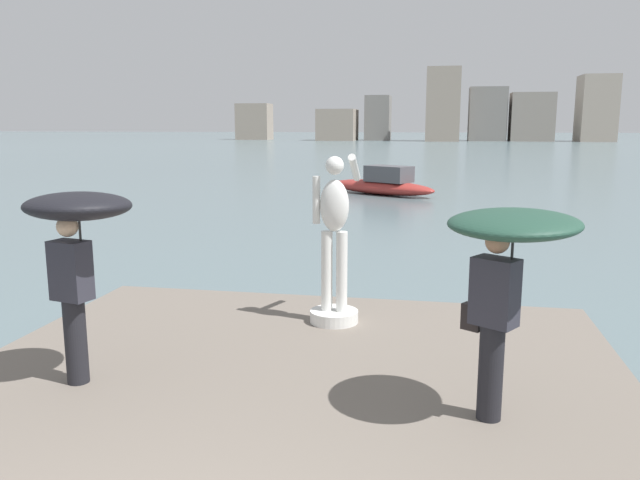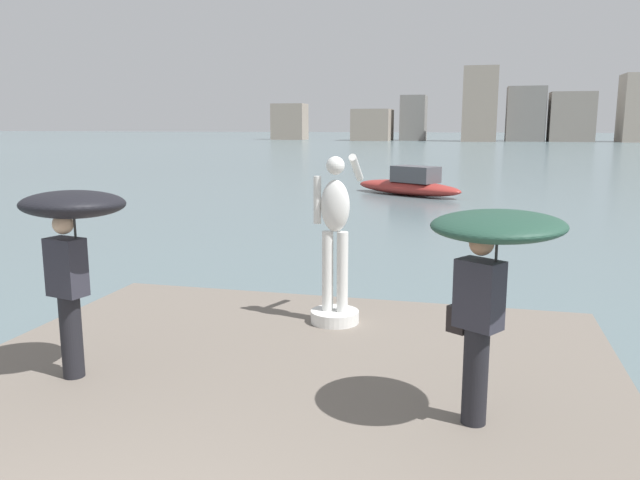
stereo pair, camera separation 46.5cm
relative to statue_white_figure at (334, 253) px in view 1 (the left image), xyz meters
name	(u,v)px [view 1 (the left image)]	position (x,y,z in m)	size (l,w,h in m)	color
ground_plane	(416,171)	(-0.15, 33.98, -1.34)	(400.00, 400.00, 0.00)	slate
statue_white_figure	(334,253)	(0.00, 0.00, 0.00)	(0.65, 0.88, 2.24)	white
onlooker_left	(77,231)	(-2.17, -2.46, 0.64)	(1.23, 1.23, 1.98)	black
onlooker_right	(507,253)	(1.91, -2.54, 0.59)	(1.54, 1.54, 1.92)	black
boat_far	(383,184)	(-1.04, 19.25, -0.90)	(5.35, 4.10, 1.26)	#9E2D28
distant_skyline	(451,114)	(3.26, 110.71, 3.47)	(69.03, 10.84, 12.86)	gray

